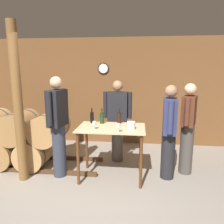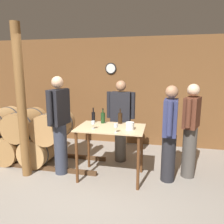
{
  "view_description": "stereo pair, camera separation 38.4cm",
  "coord_description": "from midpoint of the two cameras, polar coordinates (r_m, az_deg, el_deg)",
  "views": [
    {
      "loc": [
        0.68,
        -2.82,
        1.95
      ],
      "look_at": [
        0.23,
        0.91,
        1.19
      ],
      "focal_mm": 35.0,
      "sensor_mm": 36.0,
      "label": 1
    },
    {
      "loc": [
        1.06,
        -2.76,
        1.95
      ],
      "look_at": [
        0.23,
        0.91,
        1.19
      ],
      "focal_mm": 35.0,
      "sensor_mm": 36.0,
      "label": 2
    }
  ],
  "objects": [
    {
      "name": "person_host",
      "position": [
        4.03,
        -10.95,
        -2.98
      ],
      "size": [
        0.29,
        0.58,
        1.81
      ],
      "color": "#333847",
      "rests_on": "ground_plane"
    },
    {
      "name": "person_visitor_near_door",
      "position": [
        4.16,
        22.39,
        -4.2
      ],
      "size": [
        0.34,
        0.56,
        1.69
      ],
      "color": "#4C4742",
      "rests_on": "ground_plane"
    },
    {
      "name": "person_visitor_with_scarf",
      "position": [
        3.89,
        17.61,
        -5.06
      ],
      "size": [
        0.25,
        0.59,
        1.67
      ],
      "color": "#232328",
      "rests_on": "ground_plane"
    },
    {
      "name": "person_visitor_bearded",
      "position": [
        4.54,
        4.71,
        -1.98
      ],
      "size": [
        0.59,
        0.24,
        1.71
      ],
      "color": "#4C4742",
      "rests_on": "ground_plane"
    },
    {
      "name": "ground_plane",
      "position": [
        3.51,
        -4.16,
        -22.34
      ],
      "size": [
        14.0,
        14.0,
        0.0
      ],
      "primitive_type": "plane",
      "color": "gray"
    },
    {
      "name": "wine_bottle_left",
      "position": [
        4.05,
        0.31,
        -1.5
      ],
      "size": [
        0.08,
        0.08,
        0.28
      ],
      "color": "#193819",
      "rests_on": "tasting_table"
    },
    {
      "name": "wine_bottle_far_left",
      "position": [
        4.1,
        -2.24,
        -1.27
      ],
      "size": [
        0.07,
        0.07,
        0.28
      ],
      "color": "black",
      "rests_on": "tasting_table"
    },
    {
      "name": "wine_glass_near_center",
      "position": [
        3.47,
        4.2,
        -3.71
      ],
      "size": [
        0.06,
        0.06,
        0.15
      ],
      "color": "silver",
      "rests_on": "tasting_table"
    },
    {
      "name": "tasting_table",
      "position": [
        3.85,
        2.54,
        -6.5
      ],
      "size": [
        1.16,
        0.75,
        0.94
      ],
      "color": "#D1B284",
      "rests_on": "ground_plane"
    },
    {
      "name": "barrel_rack",
      "position": [
        4.96,
        -20.83,
        -5.91
      ],
      "size": [
        3.86,
        0.83,
        1.12
      ],
      "color": "#4C331E",
      "rests_on": "ground_plane"
    },
    {
      "name": "wine_bottle_center",
      "position": [
        4.04,
        4.87,
        -1.56
      ],
      "size": [
        0.08,
        0.08,
        0.28
      ],
      "color": "black",
      "rests_on": "tasting_table"
    },
    {
      "name": "back_wall",
      "position": [
        5.64,
        3.75,
        5.26
      ],
      "size": [
        8.4,
        0.08,
        2.7
      ],
      "color": "brown",
      "rests_on": "ground_plane"
    },
    {
      "name": "wine_glass_near_left",
      "position": [
        3.67,
        -1.98,
        -2.91
      ],
      "size": [
        0.06,
        0.06,
        0.14
      ],
      "color": "silver",
      "rests_on": "tasting_table"
    },
    {
      "name": "ice_bucket",
      "position": [
        3.67,
        7.7,
        -3.65
      ],
      "size": [
        0.14,
        0.14,
        0.13
      ],
      "color": "white",
      "rests_on": "tasting_table"
    },
    {
      "name": "wooden_post",
      "position": [
        4.05,
        -20.15,
        2.17
      ],
      "size": [
        0.16,
        0.16,
        2.7
      ],
      "color": "brown",
      "rests_on": "ground_plane"
    }
  ]
}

